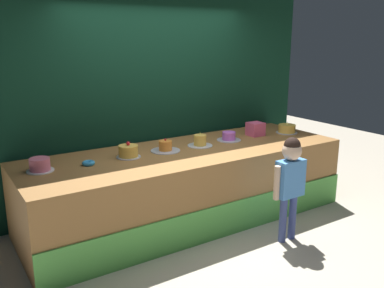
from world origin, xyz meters
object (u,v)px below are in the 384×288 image
at_px(cake_center_left, 165,147).
at_px(cake_right, 229,137).
at_px(cake_far_left, 40,165).
at_px(cake_far_right, 287,129).
at_px(cake_center_right, 200,141).
at_px(child_figure, 290,175).
at_px(pink_box, 255,129).
at_px(donut, 88,163).
at_px(cake_left, 128,151).

height_order(cake_center_left, cake_right, cake_center_left).
height_order(cake_far_left, cake_right, cake_far_left).
bearing_deg(cake_right, cake_far_right, -5.91).
height_order(cake_far_left, cake_center_right, cake_center_right).
bearing_deg(child_figure, pink_box, 64.63).
bearing_deg(donut, cake_far_left, 172.44).
height_order(donut, cake_right, cake_right).
bearing_deg(cake_center_left, pink_box, 1.43).
distance_m(cake_center_left, cake_center_right, 0.47).
relative_size(child_figure, cake_far_left, 4.33).
distance_m(donut, cake_left, 0.47).
bearing_deg(cake_far_left, cake_center_left, -0.70).
relative_size(cake_center_left, cake_far_right, 1.17).
bearing_deg(cake_right, donut, -178.29).
distance_m(donut, cake_far_left, 0.47).
xyz_separation_m(child_figure, cake_center_left, (-0.83, 1.17, 0.16)).
height_order(donut, cake_center_left, cake_center_left).
bearing_deg(pink_box, cake_center_right, -176.42).
relative_size(cake_center_left, cake_right, 1.12).
distance_m(child_figure, cake_far_left, 2.52).
distance_m(child_figure, cake_left, 1.75).
distance_m(child_figure, cake_center_left, 1.44).
distance_m(pink_box, cake_left, 1.86).
relative_size(donut, cake_right, 0.43).
height_order(donut, cake_left, cake_left).
distance_m(child_figure, donut, 2.09).
bearing_deg(donut, cake_far_right, -0.84).
relative_size(child_figure, donut, 8.70).
height_order(cake_left, cake_center_left, cake_left).
distance_m(child_figure, pink_box, 1.35).
relative_size(cake_far_left, cake_far_right, 0.90).
bearing_deg(cake_right, cake_far_left, 179.85).
relative_size(child_figure, cake_far_right, 3.91).
relative_size(cake_right, cake_far_right, 1.05).
bearing_deg(child_figure, cake_right, 84.89).
xyz_separation_m(cake_center_right, cake_far_right, (1.40, -0.06, -0.00)).
xyz_separation_m(child_figure, pink_box, (0.57, 1.20, 0.20)).
bearing_deg(donut, cake_right, 1.71).
xyz_separation_m(cake_far_left, cake_center_left, (1.40, -0.02, -0.02)).
bearing_deg(cake_center_right, child_figure, -72.57).
bearing_deg(cake_left, cake_center_left, 0.60).
xyz_separation_m(child_figure, cake_center_right, (-0.36, 1.15, 0.17)).
relative_size(pink_box, donut, 1.53).
height_order(cake_far_left, cake_far_right, cake_far_right).
height_order(cake_center_left, cake_far_right, cake_far_right).
bearing_deg(cake_far_right, cake_center_right, 177.46).
distance_m(child_figure, cake_center_right, 1.21).
xyz_separation_m(cake_far_left, cake_left, (0.93, -0.02, 0.00)).
height_order(cake_far_left, cake_left, cake_left).
distance_m(donut, cake_center_right, 1.40).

